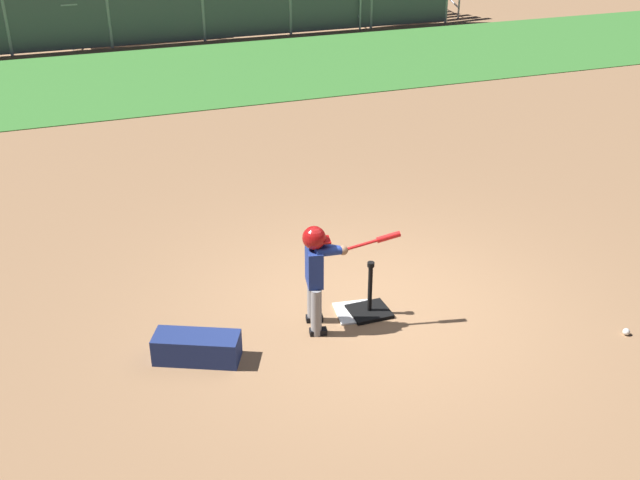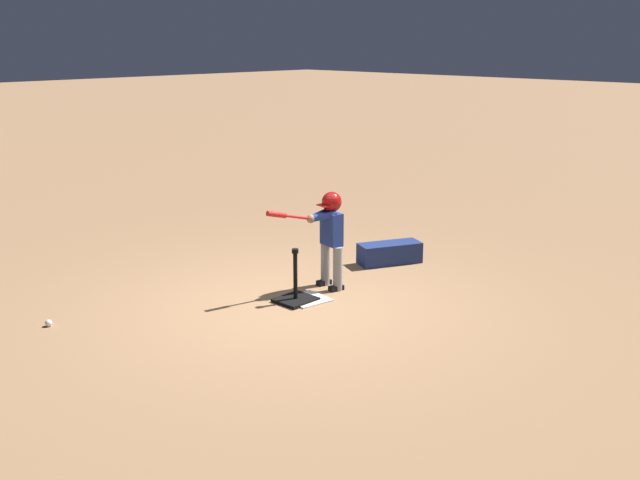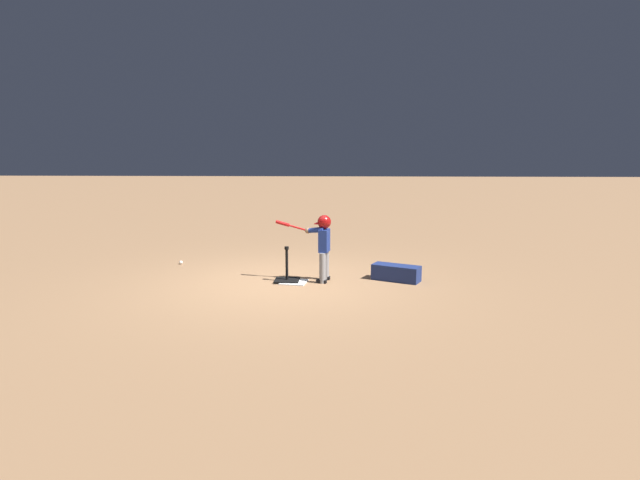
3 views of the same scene
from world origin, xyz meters
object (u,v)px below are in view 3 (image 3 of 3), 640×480
Objects in this scene: equipment_bag at (396,273)px; batting_tee at (287,277)px; baseball at (181,262)px; batter_child at (322,240)px.

batting_tee is at bearing 30.81° from equipment_bag.
equipment_bag reaches higher than baseball.
batter_child is 15.98× the size of baseball.
batting_tee is 8.53× the size of baseball.
batter_child reaches higher than baseball.
batter_child is at bearing 30.78° from equipment_bag.
equipment_bag is at bearing 165.19° from baseball.
batting_tee is 1.94m from equipment_bag.
baseball is at bearing -22.95° from batter_child.
baseball is 4.42m from equipment_bag.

